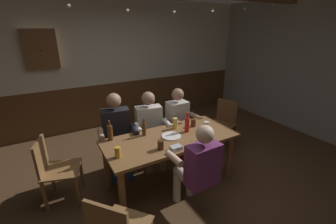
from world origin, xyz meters
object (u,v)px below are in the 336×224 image
object	(u,v)px
person_0	(117,131)
chair_empty_near_left	(223,123)
plate_0	(171,136)
pint_glass_3	(206,125)
dining_table	(171,144)
person_3	(198,166)
pint_glass_2	(118,152)
pint_glass_4	(161,145)
condiment_caddy	(176,148)
bottle_1	(144,129)
pint_glass_1	(193,123)
chair_empty_far_end	(54,169)
pint_glass_0	(175,123)
wall_dart_cabinet	(41,49)
person_1	(150,126)
bottle_2	(110,132)
person_2	(180,119)
bottle_0	(187,124)

from	to	relation	value
person_0	chair_empty_near_left	bearing A→B (deg)	-174.98
plate_0	pint_glass_3	xyz separation A→B (m)	(0.57, -0.05, 0.05)
dining_table	pint_glass_3	distance (m)	0.61
person_0	person_3	world-z (taller)	person_0
pint_glass_2	pint_glass_4	xyz separation A→B (m)	(0.51, -0.08, -0.01)
pint_glass_4	dining_table	bearing A→B (deg)	37.79
condiment_caddy	pint_glass_3	bearing A→B (deg)	22.29
bottle_1	pint_glass_1	size ratio (longest dim) A/B	2.14
pint_glass_3	chair_empty_far_end	bearing A→B (deg)	167.36
dining_table	pint_glass_0	xyz separation A→B (m)	(0.20, 0.22, 0.19)
wall_dart_cabinet	chair_empty_near_left	bearing A→B (deg)	-36.18
bottle_1	pint_glass_2	size ratio (longest dim) A/B	1.85
pint_glass_2	condiment_caddy	bearing A→B (deg)	-15.67
person_3	dining_table	bearing A→B (deg)	87.85
person_1	bottle_1	size ratio (longest dim) A/B	4.93
plate_0	bottle_1	distance (m)	0.38
plate_0	pint_glass_3	distance (m)	0.57
person_3	pint_glass_3	bearing A→B (deg)	43.49
bottle_2	wall_dart_cabinet	bearing A→B (deg)	105.36
plate_0	pint_glass_4	xyz separation A→B (m)	(-0.28, -0.22, 0.05)
dining_table	pint_glass_0	world-z (taller)	pint_glass_0
dining_table	plate_0	size ratio (longest dim) A/B	6.88
person_2	pint_glass_3	size ratio (longest dim) A/B	10.45
person_0	person_1	size ratio (longest dim) A/B	1.05
bottle_2	pint_glass_0	distance (m)	0.94
bottle_2	pint_glass_3	distance (m)	1.36
pint_glass_1	chair_empty_far_end	bearing A→B (deg)	171.65
condiment_caddy	bottle_0	world-z (taller)	bottle_0
condiment_caddy	person_1	bearing A→B (deg)	84.00
dining_table	person_1	bearing A→B (deg)	91.32
dining_table	bottle_0	distance (m)	0.37
condiment_caddy	pint_glass_1	distance (m)	0.74
dining_table	pint_glass_4	xyz separation A→B (m)	(-0.26, -0.21, 0.17)
person_1	bottle_2	bearing A→B (deg)	31.64
person_1	pint_glass_2	bearing A→B (deg)	54.38
person_3	chair_empty_near_left	xyz separation A→B (m)	(1.39, 1.08, -0.17)
dining_table	bottle_1	distance (m)	0.43
plate_0	bottle_0	distance (m)	0.29
bottle_0	condiment_caddy	bearing A→B (deg)	-138.60
dining_table	chair_empty_far_end	bearing A→B (deg)	163.50
person_0	plate_0	bearing A→B (deg)	142.87
plate_0	bottle_2	size ratio (longest dim) A/B	0.95
plate_0	wall_dart_cabinet	size ratio (longest dim) A/B	0.37
person_0	bottle_1	size ratio (longest dim) A/B	5.16
bottle_0	chair_empty_far_end	bearing A→B (deg)	167.43
bottle_0	pint_glass_0	xyz separation A→B (m)	(-0.09, 0.18, -0.04)
bottle_1	wall_dart_cabinet	world-z (taller)	wall_dart_cabinet
person_0	plate_0	size ratio (longest dim) A/B	4.79
person_3	pint_glass_0	bearing A→B (deg)	74.38
pint_glass_0	pint_glass_4	distance (m)	0.63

